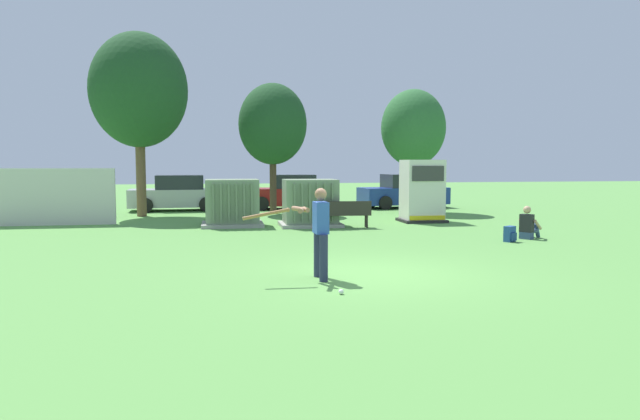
{
  "coord_description": "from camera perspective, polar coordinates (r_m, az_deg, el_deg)",
  "views": [
    {
      "loc": [
        -2.94,
        -11.14,
        2.24
      ],
      "look_at": [
        -0.43,
        3.5,
        1.0
      ],
      "focal_mm": 32.73,
      "sensor_mm": 36.0,
      "label": 1
    }
  ],
  "objects": [
    {
      "name": "tree_center_left",
      "position": [
        25.16,
        -4.65,
        8.34
      ],
      "size": [
        2.91,
        2.91,
        5.55
      ],
      "color": "#4C3828",
      "rests_on": "ground"
    },
    {
      "name": "transformer_mid_west",
      "position": [
        20.19,
        -0.98,
        0.65
      ],
      "size": [
        2.1,
        1.7,
        1.62
      ],
      "color": "#9E9B93",
      "rests_on": "ground"
    },
    {
      "name": "fence_panel",
      "position": [
        22.51,
        -25.41,
        1.16
      ],
      "size": [
        4.8,
        0.12,
        2.0
      ],
      "primitive_type": "cube",
      "color": "beige",
      "rests_on": "ground"
    },
    {
      "name": "parked_car_left_of_center",
      "position": [
        27.51,
        -2.91,
        1.68
      ],
      "size": [
        4.31,
        2.14,
        1.62
      ],
      "color": "maroon",
      "rests_on": "ground"
    },
    {
      "name": "tree_center_right",
      "position": [
        26.06,
        9.11,
        7.91
      ],
      "size": [
        2.81,
        2.81,
        5.38
      ],
      "color": "brown",
      "rests_on": "ground"
    },
    {
      "name": "park_bench",
      "position": [
        19.57,
        2.4,
        -0.22
      ],
      "size": [
        1.82,
        0.49,
        0.92
      ],
      "color": "#2D2823",
      "rests_on": "ground"
    },
    {
      "name": "generator_enclosure",
      "position": [
        21.94,
        9.94,
        1.82
      ],
      "size": [
        1.6,
        1.4,
        2.3
      ],
      "color": "#262626",
      "rests_on": "ground"
    },
    {
      "name": "parked_car_right_of_center",
      "position": [
        28.51,
        8.21,
        1.74
      ],
      "size": [
        4.38,
        2.31,
        1.62
      ],
      "color": "navy",
      "rests_on": "ground"
    },
    {
      "name": "backpack",
      "position": [
        17.11,
        18.09,
        -2.27
      ],
      "size": [
        0.38,
        0.36,
        0.44
      ],
      "color": "#264C8C",
      "rests_on": "ground"
    },
    {
      "name": "parked_car_leftmost",
      "position": [
        27.38,
        -13.77,
        1.53
      ],
      "size": [
        4.28,
        2.07,
        1.62
      ],
      "color": "#B2B2B7",
      "rests_on": "ground"
    },
    {
      "name": "ground_plane",
      "position": [
        11.74,
        4.99,
        -6.25
      ],
      "size": [
        96.0,
        96.0,
        0.0
      ],
      "primitive_type": "plane",
      "color": "#5B9947"
    },
    {
      "name": "tree_left",
      "position": [
        24.98,
        -17.3,
        11.09
      ],
      "size": [
        3.87,
        3.87,
        7.4
      ],
      "color": "brown",
      "rests_on": "ground"
    },
    {
      "name": "transformer_west",
      "position": [
        20.41,
        -8.58,
        0.64
      ],
      "size": [
        2.1,
        1.7,
        1.62
      ],
      "color": "#9E9B93",
      "rests_on": "ground"
    },
    {
      "name": "sports_ball",
      "position": [
        9.94,
        2.08,
        -7.99
      ],
      "size": [
        0.09,
        0.09,
        0.09
      ],
      "primitive_type": "sphere",
      "color": "white",
      "rests_on": "ground"
    },
    {
      "name": "batter",
      "position": [
        11.03,
        -0.22,
        -1.81
      ],
      "size": [
        1.61,
        0.72,
        1.74
      ],
      "color": "#282D4C",
      "rests_on": "ground"
    },
    {
      "name": "seated_spectator",
      "position": [
        17.97,
        19.69,
        -1.46
      ],
      "size": [
        0.78,
        0.68,
        0.96
      ],
      "color": "#384C75",
      "rests_on": "ground"
    }
  ]
}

